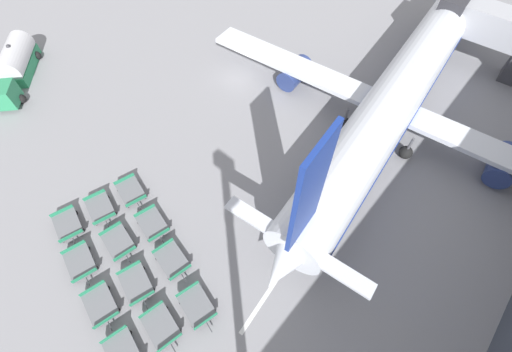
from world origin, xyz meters
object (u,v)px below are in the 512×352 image
at_px(baggage_dolly_row_mid_a_col_a, 100,208).
at_px(baggage_dolly_row_mid_b_col_b, 152,224).
at_px(baggage_dolly_row_near_col_b, 80,262).
at_px(baggage_dolly_row_mid_a_col_d, 161,327).
at_px(airplane, 397,94).
at_px(baggage_dolly_row_near_col_c, 100,305).
at_px(fuel_tanker_primary, 15,66).
at_px(baggage_dolly_row_mid_b_col_a, 131,191).
at_px(baggage_dolly_row_mid_a_col_b, 118,242).
at_px(baggage_dolly_row_mid_a_col_c, 136,284).
at_px(baggage_dolly_row_mid_b_col_d, 197,306).
at_px(baggage_dolly_row_mid_b_col_c, 172,260).
at_px(baggage_dolly_row_near_col_a, 68,225).

distance_m(baggage_dolly_row_mid_a_col_a, baggage_dolly_row_mid_b_col_b, 4.64).
bearing_deg(baggage_dolly_row_near_col_b, baggage_dolly_row_mid_a_col_d, 7.35).
relative_size(airplane, baggage_dolly_row_near_col_c, 12.22).
bearing_deg(baggage_dolly_row_mid_a_col_d, baggage_dolly_row_near_col_c, -156.72).
xyz_separation_m(fuel_tanker_primary, baggage_dolly_row_mid_a_col_a, (20.49, -4.10, -0.86)).
height_order(fuel_tanker_primary, baggage_dolly_row_near_col_b, fuel_tanker_primary).
xyz_separation_m(baggage_dolly_row_mid_a_col_a, baggage_dolly_row_mid_b_col_a, (0.58, 2.59, 0.00)).
xyz_separation_m(baggage_dolly_row_mid_a_col_b, baggage_dolly_row_mid_a_col_c, (3.53, -1.09, 0.00)).
height_order(baggage_dolly_row_near_col_c, baggage_dolly_row_mid_b_col_d, same).
xyz_separation_m(baggage_dolly_row_mid_b_col_c, baggage_dolly_row_mid_b_col_d, (3.71, -1.04, 0.00)).
bearing_deg(baggage_dolly_row_mid_a_col_c, baggage_dolly_row_near_col_c, -105.82).
xyz_separation_m(fuel_tanker_primary, baggage_dolly_row_near_col_a, (19.79, -6.63, -0.86)).
xyz_separation_m(fuel_tanker_primary, baggage_dolly_row_mid_b_col_d, (31.84, -4.24, -0.86)).
height_order(baggage_dolly_row_near_col_a, baggage_dolly_row_mid_a_col_a, same).
xyz_separation_m(baggage_dolly_row_near_col_a, baggage_dolly_row_near_col_b, (3.37, -1.08, 0.00)).
height_order(baggage_dolly_row_near_col_a, baggage_dolly_row_mid_a_col_c, same).
bearing_deg(baggage_dolly_row_mid_a_col_d, baggage_dolly_row_near_col_b, -172.65).
bearing_deg(baggage_dolly_row_mid_b_col_d, baggage_dolly_row_mid_b_col_b, 164.36).
bearing_deg(baggage_dolly_row_mid_b_col_d, baggage_dolly_row_mid_b_col_a, 165.72).
distance_m(baggage_dolly_row_mid_b_col_a, baggage_dolly_row_mid_b_col_b, 3.75).
height_order(fuel_tanker_primary, baggage_dolly_row_mid_a_col_c, fuel_tanker_primary).
bearing_deg(baggage_dolly_row_mid_a_col_a, baggage_dolly_row_mid_b_col_a, 77.32).
xyz_separation_m(airplane, baggage_dolly_row_mid_b_col_d, (-1.22, -24.13, -2.94)).
relative_size(baggage_dolly_row_mid_a_col_d, baggage_dolly_row_mid_b_col_d, 1.00).
xyz_separation_m(airplane, baggage_dolly_row_mid_a_col_d, (-2.05, -26.59, -2.94)).
bearing_deg(airplane, baggage_dolly_row_mid_b_col_a, -119.25).
xyz_separation_m(baggage_dolly_row_mid_a_col_a, baggage_dolly_row_mid_a_col_d, (10.51, -2.61, 0.00)).
bearing_deg(baggage_dolly_row_near_col_b, airplane, 70.29).
xyz_separation_m(baggage_dolly_row_mid_b_col_a, baggage_dolly_row_mid_b_col_c, (7.05, -1.70, 0.00)).
xyz_separation_m(baggage_dolly_row_mid_b_col_a, baggage_dolly_row_mid_b_col_b, (3.68, -0.76, 0.00)).
height_order(airplane, baggage_dolly_row_mid_a_col_a, airplane).
distance_m(baggage_dolly_row_near_col_c, baggage_dolly_row_mid_b_col_b, 6.58).
bearing_deg(baggage_dolly_row_near_col_b, baggage_dolly_row_mid_a_col_a, 126.48).
relative_size(baggage_dolly_row_mid_a_col_d, baggage_dolly_row_mid_b_col_c, 1.00).
bearing_deg(baggage_dolly_row_near_col_c, baggage_dolly_row_mid_b_col_a, 129.34).
distance_m(baggage_dolly_row_mid_b_col_a, baggage_dolly_row_mid_b_col_c, 7.25).
relative_size(baggage_dolly_row_near_col_b, baggage_dolly_row_mid_a_col_a, 1.00).
bearing_deg(baggage_dolly_row_mid_b_col_b, baggage_dolly_row_mid_a_col_b, -105.86).
distance_m(fuel_tanker_primary, baggage_dolly_row_mid_b_col_b, 24.87).
relative_size(baggage_dolly_row_near_col_b, baggage_dolly_row_mid_a_col_c, 1.00).
relative_size(fuel_tanker_primary, baggage_dolly_row_mid_b_col_a, 2.56).
relative_size(baggage_dolly_row_near_col_b, baggage_dolly_row_mid_b_col_a, 1.00).
distance_m(baggage_dolly_row_near_col_c, baggage_dolly_row_mid_b_col_d, 6.59).
height_order(airplane, baggage_dolly_row_mid_b_col_c, airplane).
xyz_separation_m(airplane, baggage_dolly_row_mid_b_col_a, (-11.98, -21.39, -2.94)).
height_order(airplane, baggage_dolly_row_mid_a_col_d, airplane).
bearing_deg(baggage_dolly_row_near_col_c, baggage_dolly_row_mid_a_col_c, 74.18).
bearing_deg(baggage_dolly_row_mid_a_col_b, baggage_dolly_row_near_col_c, -51.79).
bearing_deg(airplane, baggage_dolly_row_mid_a_col_c, -102.06).
bearing_deg(airplane, baggage_dolly_row_mid_a_col_b, -110.06).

